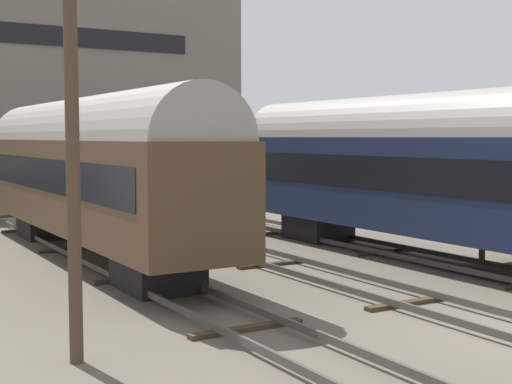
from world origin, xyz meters
The scene contains 5 objects.
track_left centered at (-4.45, 0.00, 0.14)m, with size 2.60×60.00×0.26m.
train_car_navy centered at (4.45, 6.99, 3.05)m, with size 2.96×18.39×5.34m.
train_car_brown centered at (-4.45, 13.30, 2.99)m, with size 2.96×17.28×5.24m.
utility_pole centered at (-8.04, 2.75, 4.62)m, with size 1.80×0.24×8.92m.
warehouse_building centered at (-1.16, 40.94, 9.22)m, with size 29.27×12.14×18.45m.
Camera 1 is at (-11.57, -9.38, 3.95)m, focal length 50.00 mm.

